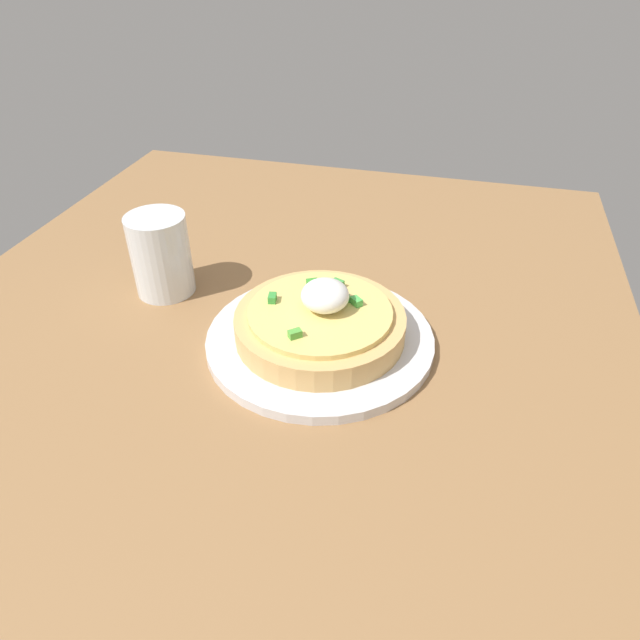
{
  "coord_description": "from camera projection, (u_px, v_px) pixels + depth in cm",
  "views": [
    {
      "loc": [
        -43.69,
        -18.51,
        41.24
      ],
      "look_at": [
        3.81,
        -6.18,
        5.67
      ],
      "focal_mm": 32.04,
      "sensor_mm": 36.0,
      "label": 1
    }
  ],
  "objects": [
    {
      "name": "plate",
      "position": [
        320.0,
        339.0,
        0.62
      ],
      "size": [
        24.64,
        24.64,
        1.14
      ],
      "primitive_type": "cylinder",
      "color": "silver",
      "rests_on": "dining_table"
    },
    {
      "name": "pizza",
      "position": [
        320.0,
        321.0,
        0.61
      ],
      "size": [
        18.24,
        18.24,
        6.5
      ],
      "color": "tan",
      "rests_on": "plate"
    },
    {
      "name": "dining_table",
      "position": [
        256.0,
        365.0,
        0.61
      ],
      "size": [
        109.8,
        82.16,
        2.53
      ],
      "primitive_type": "cube",
      "color": "olive",
      "rests_on": "ground"
    },
    {
      "name": "cup_near",
      "position": [
        162.0,
        259.0,
        0.69
      ],
      "size": [
        7.1,
        7.1,
        9.97
      ],
      "color": "silver",
      "rests_on": "dining_table"
    }
  ]
}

